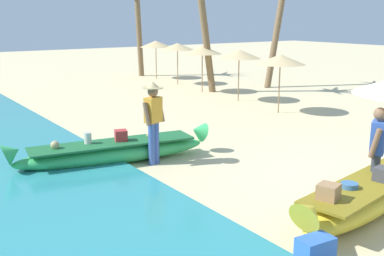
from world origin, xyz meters
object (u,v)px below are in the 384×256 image
at_px(boat_yellow_foreground, 368,196).
at_px(person_tourist_customer, 377,148).
at_px(person_vendor_hatted, 153,117).
at_px(cooler_box, 315,251).
at_px(boat_green_midground, 113,151).

xyz_separation_m(boat_yellow_foreground, person_tourist_customer, (0.60, 0.31, 0.61)).
bearing_deg(person_tourist_customer, boat_yellow_foreground, -152.73).
bearing_deg(person_vendor_hatted, boat_yellow_foreground, -70.17).
distance_m(person_vendor_hatted, cooler_box, 4.91).
height_order(boat_yellow_foreground, cooler_box, boat_yellow_foreground).
xyz_separation_m(person_vendor_hatted, cooler_box, (-0.43, -4.82, -0.85)).
height_order(boat_yellow_foreground, boat_green_midground, boat_yellow_foreground).
distance_m(boat_green_midground, person_tourist_customer, 5.28).
bearing_deg(person_vendor_hatted, person_tourist_customer, -61.41).
relative_size(person_vendor_hatted, person_tourist_customer, 1.10).
relative_size(person_tourist_customer, cooler_box, 3.46).
distance_m(boat_yellow_foreground, person_vendor_hatted, 4.52).
relative_size(person_vendor_hatted, cooler_box, 3.82).
height_order(person_tourist_customer, cooler_box, person_tourist_customer).
xyz_separation_m(person_vendor_hatted, person_tourist_customer, (2.12, -3.88, -0.12)).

